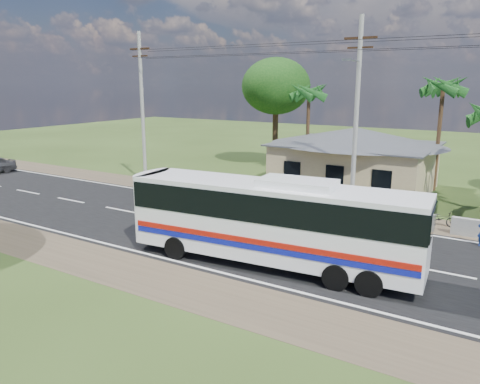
# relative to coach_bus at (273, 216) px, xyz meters

# --- Properties ---
(ground) EXTENTS (120.00, 120.00, 0.00)m
(ground) POSITION_rel_coach_bus_xyz_m (-2.78, 2.89, -2.15)
(ground) COLOR #2B4017
(ground) RESTS_ON ground
(road) EXTENTS (120.00, 16.00, 0.03)m
(road) POSITION_rel_coach_bus_xyz_m (-2.78, 2.89, -2.14)
(road) COLOR black
(road) RESTS_ON ground
(house) EXTENTS (12.40, 10.00, 5.00)m
(house) POSITION_rel_coach_bus_xyz_m (-1.78, 15.89, 0.49)
(house) COLOR tan
(house) RESTS_ON ground
(utility_poles) EXTENTS (32.80, 2.22, 11.00)m
(utility_poles) POSITION_rel_coach_bus_xyz_m (-0.11, 9.38, 3.61)
(utility_poles) COLOR #9E9E99
(utility_poles) RESTS_ON ground
(palm_mid) EXTENTS (2.80, 2.80, 8.20)m
(palm_mid) POSITION_rel_coach_bus_xyz_m (3.22, 18.39, 5.00)
(palm_mid) COLOR #47301E
(palm_mid) RESTS_ON ground
(palm_far) EXTENTS (2.80, 2.80, 7.70)m
(palm_far) POSITION_rel_coach_bus_xyz_m (-6.78, 18.89, 4.52)
(palm_far) COLOR #47301E
(palm_far) RESTS_ON ground
(tree_behind_house) EXTENTS (6.00, 6.00, 9.61)m
(tree_behind_house) POSITION_rel_coach_bus_xyz_m (-10.78, 20.89, 4.96)
(tree_behind_house) COLOR #47301E
(tree_behind_house) RESTS_ON ground
(coach_bus) EXTENTS (12.31, 3.67, 3.77)m
(coach_bus) POSITION_rel_coach_bus_xyz_m (0.00, 0.00, 0.00)
(coach_bus) COLOR white
(coach_bus) RESTS_ON ground
(motorcycle) EXTENTS (1.63, 0.76, 0.82)m
(motorcycle) POSITION_rel_coach_bus_xyz_m (5.08, 9.69, -1.74)
(motorcycle) COLOR black
(motorcycle) RESTS_ON ground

